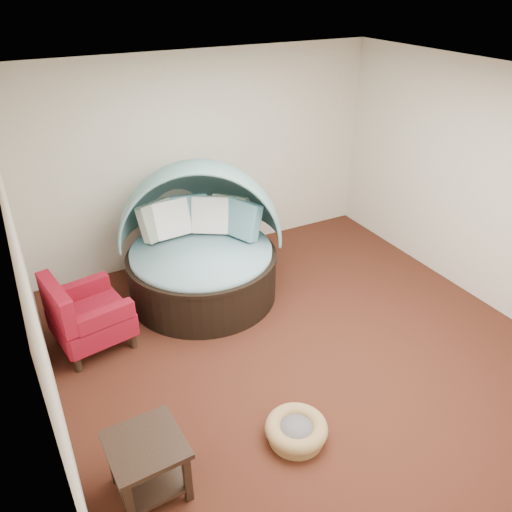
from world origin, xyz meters
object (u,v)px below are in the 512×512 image
red_armchair (85,316)px  side_table (148,460)px  pet_basket (296,430)px  canopy_daybed (201,236)px

red_armchair → side_table: red_armchair is taller
side_table → pet_basket: bearing=-4.9°
canopy_daybed → side_table: canopy_daybed is taller
pet_basket → side_table: (-1.29, 0.11, 0.25)m
canopy_daybed → pet_basket: bearing=-71.7°
canopy_daybed → red_armchair: size_ratio=2.72×
red_armchair → side_table: size_ratio=1.53×
pet_basket → side_table: size_ratio=1.17×
red_armchair → side_table: 2.03m
red_armchair → side_table: bearing=-98.1°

